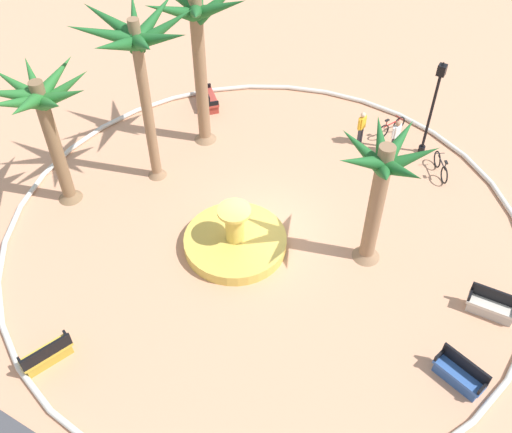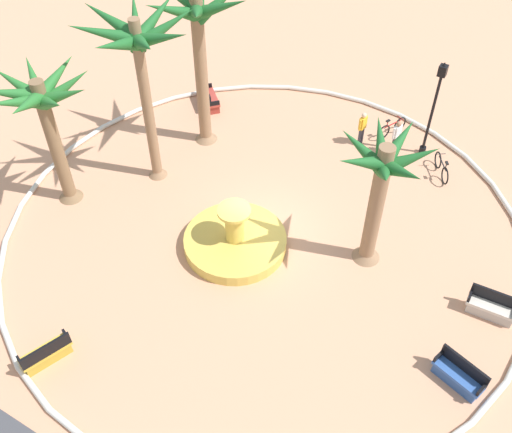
{
  "view_description": "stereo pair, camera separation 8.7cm",
  "coord_description": "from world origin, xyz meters",
  "px_view_note": "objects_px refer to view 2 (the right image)",
  "views": [
    {
      "loc": [
        -7.28,
        13.42,
        16.31
      ],
      "look_at": [
        0.17,
        0.37,
        1.0
      ],
      "focal_mm": 41.4,
      "sensor_mm": 36.0,
      "label": 1
    },
    {
      "loc": [
        -7.35,
        13.38,
        16.31
      ],
      "look_at": [
        0.17,
        0.37,
        1.0
      ],
      "focal_mm": 41.4,
      "sensor_mm": 36.0,
      "label": 2
    }
  ],
  "objects_px": {
    "person_cyclist_photo": "(396,136)",
    "bench_north": "(46,354)",
    "bench_west": "(211,99)",
    "palm_tree_near_fountain": "(199,34)",
    "person_cyclist_helmet": "(362,127)",
    "fountain": "(235,241)",
    "palm_tree_by_curb": "(43,109)",
    "bench_southeast": "(491,308)",
    "bicycle_red_frame": "(442,167)",
    "bicycle_by_lamppost": "(392,128)",
    "palm_tree_mid_plaza": "(381,179)",
    "lamppost": "(435,102)",
    "palm_tree_far_side": "(139,50)",
    "bench_east": "(458,376)"
  },
  "relations": [
    {
      "from": "bench_southeast",
      "to": "person_cyclist_photo",
      "type": "xyz_separation_m",
      "value": [
        5.78,
        -6.38,
        0.6
      ]
    },
    {
      "from": "bench_southeast",
      "to": "bench_west",
      "type": "bearing_deg",
      "value": -20.46
    },
    {
      "from": "bench_east",
      "to": "person_cyclist_photo",
      "type": "bearing_deg",
      "value": -59.29
    },
    {
      "from": "bench_east",
      "to": "bicycle_red_frame",
      "type": "relative_size",
      "value": 1.14
    },
    {
      "from": "bench_west",
      "to": "palm_tree_near_fountain",
      "type": "bearing_deg",
      "value": 119.01
    },
    {
      "from": "person_cyclist_photo",
      "to": "person_cyclist_helmet",
      "type": "bearing_deg",
      "value": 2.23
    },
    {
      "from": "bicycle_by_lamppost",
      "to": "person_cyclist_helmet",
      "type": "height_order",
      "value": "person_cyclist_helmet"
    },
    {
      "from": "bench_north",
      "to": "bicycle_red_frame",
      "type": "relative_size",
      "value": 1.14
    },
    {
      "from": "lamppost",
      "to": "palm_tree_near_fountain",
      "type": "bearing_deg",
      "value": 24.45
    },
    {
      "from": "palm_tree_far_side",
      "to": "bicycle_red_frame",
      "type": "relative_size",
      "value": 4.91
    },
    {
      "from": "bench_west",
      "to": "bicycle_by_lamppost",
      "type": "relative_size",
      "value": 0.95
    },
    {
      "from": "lamppost",
      "to": "person_cyclist_helmet",
      "type": "bearing_deg",
      "value": 16.35
    },
    {
      "from": "bench_north",
      "to": "person_cyclist_photo",
      "type": "distance_m",
      "value": 16.04
    },
    {
      "from": "bench_west",
      "to": "lamppost",
      "type": "xyz_separation_m",
      "value": [
        -9.85,
        -1.64,
        2.24
      ]
    },
    {
      "from": "person_cyclist_photo",
      "to": "palm_tree_near_fountain",
      "type": "bearing_deg",
      "value": 23.09
    },
    {
      "from": "bicycle_red_frame",
      "to": "bench_north",
      "type": "bearing_deg",
      "value": 61.81
    },
    {
      "from": "bench_north",
      "to": "bicycle_by_lamppost",
      "type": "distance_m",
      "value": 16.96
    },
    {
      "from": "bench_north",
      "to": "bench_southeast",
      "type": "distance_m",
      "value": 14.33
    },
    {
      "from": "fountain",
      "to": "palm_tree_by_curb",
      "type": "height_order",
      "value": "palm_tree_by_curb"
    },
    {
      "from": "palm_tree_mid_plaza",
      "to": "bench_west",
      "type": "distance_m",
      "value": 11.78
    },
    {
      "from": "palm_tree_near_fountain",
      "to": "bicycle_red_frame",
      "type": "xyz_separation_m",
      "value": [
        -9.71,
        -2.87,
        -4.7
      ]
    },
    {
      "from": "palm_tree_near_fountain",
      "to": "person_cyclist_helmet",
      "type": "relative_size",
      "value": 4.42
    },
    {
      "from": "palm_tree_mid_plaza",
      "to": "palm_tree_near_fountain",
      "type": "bearing_deg",
      "value": -18.01
    },
    {
      "from": "fountain",
      "to": "person_cyclist_photo",
      "type": "bearing_deg",
      "value": -111.26
    },
    {
      "from": "palm_tree_far_side",
      "to": "lamppost",
      "type": "relative_size",
      "value": 1.63
    },
    {
      "from": "bicycle_red_frame",
      "to": "person_cyclist_helmet",
      "type": "relative_size",
      "value": 0.91
    },
    {
      "from": "person_cyclist_photo",
      "to": "bicycle_red_frame",
      "type": "bearing_deg",
      "value": 171.33
    },
    {
      "from": "person_cyclist_helmet",
      "to": "person_cyclist_photo",
      "type": "distance_m",
      "value": 1.52
    },
    {
      "from": "palm_tree_by_curb",
      "to": "palm_tree_far_side",
      "type": "relative_size",
      "value": 0.78
    },
    {
      "from": "bench_west",
      "to": "bench_southeast",
      "type": "distance_m",
      "value": 15.55
    },
    {
      "from": "person_cyclist_photo",
      "to": "bench_north",
      "type": "bearing_deg",
      "value": 69.29
    },
    {
      "from": "bench_north",
      "to": "bicycle_red_frame",
      "type": "height_order",
      "value": "bench_north"
    },
    {
      "from": "fountain",
      "to": "palm_tree_by_curb",
      "type": "bearing_deg",
      "value": 8.79
    },
    {
      "from": "bench_southeast",
      "to": "person_cyclist_photo",
      "type": "relative_size",
      "value": 0.96
    },
    {
      "from": "palm_tree_mid_plaza",
      "to": "fountain",
      "type": "bearing_deg",
      "value": 23.83
    },
    {
      "from": "bicycle_red_frame",
      "to": "palm_tree_mid_plaza",
      "type": "bearing_deg",
      "value": 80.83
    },
    {
      "from": "palm_tree_near_fountain",
      "to": "bench_west",
      "type": "distance_m",
      "value": 5.4
    },
    {
      "from": "palm_tree_near_fountain",
      "to": "bench_southeast",
      "type": "xyz_separation_m",
      "value": [
        -13.31,
        3.17,
        -4.74
      ]
    },
    {
      "from": "palm_tree_mid_plaza",
      "to": "bicycle_by_lamppost",
      "type": "bearing_deg",
      "value": -75.88
    },
    {
      "from": "bench_southeast",
      "to": "fountain",
      "type": "bearing_deg",
      "value": 10.32
    },
    {
      "from": "bench_east",
      "to": "person_cyclist_photo",
      "type": "xyz_separation_m",
      "value": [
        5.57,
        -9.37,
        0.6
      ]
    },
    {
      "from": "palm_tree_far_side",
      "to": "palm_tree_mid_plaza",
      "type": "bearing_deg",
      "value": -179.2
    },
    {
      "from": "person_cyclist_helmet",
      "to": "person_cyclist_photo",
      "type": "xyz_separation_m",
      "value": [
        -1.52,
        -0.06,
        0.05
      ]
    },
    {
      "from": "bench_north",
      "to": "fountain",
      "type": "bearing_deg",
      "value": -110.08
    },
    {
      "from": "palm_tree_far_side",
      "to": "bench_west",
      "type": "bearing_deg",
      "value": -81.13
    },
    {
      "from": "palm_tree_far_side",
      "to": "bicycle_by_lamppost",
      "type": "height_order",
      "value": "palm_tree_far_side"
    },
    {
      "from": "bench_west",
      "to": "lamppost",
      "type": "height_order",
      "value": "lamppost"
    },
    {
      "from": "bench_southeast",
      "to": "bicycle_by_lamppost",
      "type": "relative_size",
      "value": 1.02
    },
    {
      "from": "bicycle_red_frame",
      "to": "bicycle_by_lamppost",
      "type": "height_order",
      "value": "same"
    },
    {
      "from": "bicycle_by_lamppost",
      "to": "bicycle_red_frame",
      "type": "bearing_deg",
      "value": 151.05
    }
  ]
}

